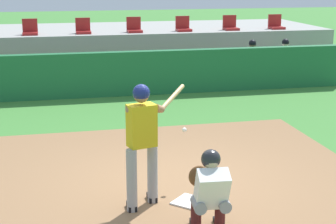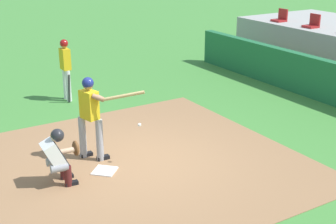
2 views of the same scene
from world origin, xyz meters
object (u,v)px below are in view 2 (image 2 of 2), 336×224
Objects in this scene: catcher_crouched at (59,154)px; stadium_seat_1 at (312,24)px; stadium_seat_0 at (280,18)px; home_plate at (105,171)px; batter_at_plate at (91,113)px; on_deck_batter at (66,66)px.

catcher_crouched is 11.84m from stadium_seat_1.
stadium_seat_1 is (1.62, 0.00, 0.00)m from stadium_seat_0.
batter_at_plate reaches higher than home_plate.
on_deck_batter is at bearing 167.92° from home_plate.
on_deck_batter is (-4.11, 0.97, -0.02)m from batter_at_plate.
stadium_seat_0 reaches higher than on_deck_batter.
stadium_seat_1 is (-4.07, 11.08, 0.93)m from catcher_crouched.
on_deck_batter is at bearing 166.68° from batter_at_plate.
home_plate is at bearing -4.41° from batter_at_plate.
batter_at_plate is (-0.68, 0.05, 1.01)m from home_plate.
stadium_seat_0 is (-0.90, 9.15, 0.51)m from on_deck_batter.
batter_at_plate is 10.69m from stadium_seat_1.
on_deck_batter is at bearing -94.53° from stadium_seat_1.
batter_at_plate is at bearing -63.68° from stadium_seat_0.
stadium_seat_0 reaches higher than batter_at_plate.
stadium_seat_0 reaches higher than catcher_crouched.
batter_at_plate is 3.76× the size of stadium_seat_0.
stadium_seat_0 is at bearing 119.19° from home_plate.
stadium_seat_0 is at bearing 180.00° from stadium_seat_1.
stadium_seat_0 is at bearing 116.32° from batter_at_plate.
home_plate is 0.21× the size of catcher_crouched.
on_deck_batter is (-4.79, 1.02, 1.00)m from home_plate.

